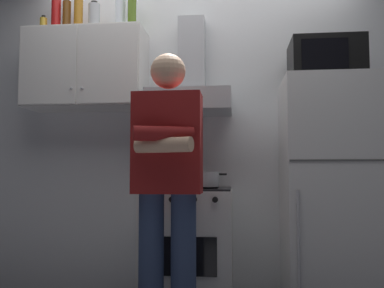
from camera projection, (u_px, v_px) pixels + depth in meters
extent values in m
cube|color=white|center=(200.00, 124.00, 3.31)|extent=(4.80, 0.10, 2.70)
cube|color=white|center=(86.00, 70.00, 3.21)|extent=(0.90, 0.34, 0.60)
cube|color=white|center=(48.00, 65.00, 3.05)|extent=(0.43, 0.01, 0.58)
cube|color=white|center=(108.00, 63.00, 3.01)|extent=(0.43, 0.01, 0.58)
sphere|color=#B2B2B7|center=(71.00, 88.00, 3.01)|extent=(0.02, 0.02, 0.02)
sphere|color=#B2B2B7|center=(82.00, 88.00, 3.00)|extent=(0.02, 0.02, 0.02)
cube|color=white|center=(189.00, 252.00, 2.90)|extent=(0.60, 0.60, 0.85)
cube|color=black|center=(189.00, 189.00, 2.93)|extent=(0.59, 0.59, 0.01)
cube|color=black|center=(183.00, 256.00, 2.60)|extent=(0.42, 0.01, 0.24)
cylinder|color=black|center=(167.00, 187.00, 2.82)|extent=(0.16, 0.16, 0.01)
cylinder|color=black|center=(206.00, 188.00, 2.80)|extent=(0.16, 0.16, 0.01)
cylinder|color=black|center=(173.00, 186.00, 3.06)|extent=(0.16, 0.16, 0.01)
cylinder|color=black|center=(208.00, 187.00, 3.04)|extent=(0.16, 0.16, 0.01)
cylinder|color=black|center=(151.00, 199.00, 2.64)|extent=(0.04, 0.02, 0.04)
cylinder|color=black|center=(172.00, 199.00, 2.62)|extent=(0.04, 0.02, 0.04)
cylinder|color=black|center=(194.00, 200.00, 2.61)|extent=(0.04, 0.02, 0.04)
cylinder|color=black|center=(215.00, 200.00, 2.59)|extent=(0.04, 0.02, 0.04)
cube|color=#B7BABF|center=(190.00, 103.00, 3.05)|extent=(0.60, 0.44, 0.15)
cube|color=#B7BABF|center=(192.00, 57.00, 3.22)|extent=(0.20, 0.16, 0.60)
cube|color=silver|center=(329.00, 198.00, 2.83)|extent=(0.60, 0.60, 1.60)
cube|color=#4C4C4C|center=(339.00, 160.00, 2.54)|extent=(0.59, 0.01, 0.01)
cylinder|color=silver|center=(299.00, 241.00, 2.52)|extent=(0.02, 0.02, 0.60)
cube|color=black|center=(325.00, 61.00, 2.91)|extent=(0.48, 0.36, 0.28)
cube|color=black|center=(325.00, 53.00, 2.73)|extent=(0.30, 0.01, 0.20)
cylinder|color=navy|center=(151.00, 271.00, 2.32)|extent=(0.14, 0.14, 0.85)
cylinder|color=navy|center=(183.00, 272.00, 2.30)|extent=(0.14, 0.14, 0.85)
cube|color=maroon|center=(168.00, 143.00, 2.36)|extent=(0.38, 0.20, 0.56)
cylinder|color=maroon|center=(163.00, 134.00, 2.22)|extent=(0.33, 0.17, 0.08)
cylinder|color=#DBAD89|center=(163.00, 145.00, 2.22)|extent=(0.33, 0.17, 0.08)
sphere|color=#DBAD89|center=(168.00, 71.00, 2.39)|extent=(0.20, 0.20, 0.20)
cylinder|color=#B7BABF|center=(206.00, 179.00, 2.80)|extent=(0.18, 0.18, 0.10)
cylinder|color=black|center=(189.00, 174.00, 2.82)|extent=(0.05, 0.01, 0.01)
cylinder|color=black|center=(223.00, 174.00, 2.79)|extent=(0.05, 0.01, 0.01)
cylinder|color=red|center=(56.00, 15.00, 3.25)|extent=(0.07, 0.07, 0.27)
cylinder|color=#B2B5BA|center=(94.00, 17.00, 3.22)|extent=(0.09, 0.09, 0.21)
cylinder|color=black|center=(94.00, 3.00, 3.23)|extent=(0.05, 0.05, 0.02)
cylinder|color=brown|center=(67.00, 17.00, 3.24)|extent=(0.06, 0.06, 0.23)
cylinder|color=black|center=(67.00, 0.00, 3.24)|extent=(0.03, 0.03, 0.02)
cylinder|color=#B7721E|center=(78.00, 13.00, 3.22)|extent=(0.07, 0.07, 0.27)
cylinder|color=silver|center=(120.00, 12.00, 3.23)|extent=(0.08, 0.08, 0.29)
cylinder|color=#4C6B19|center=(132.00, 13.00, 3.20)|extent=(0.07, 0.07, 0.25)
cylinder|color=gold|center=(43.00, 25.00, 3.24)|extent=(0.05, 0.05, 0.11)
cylinder|color=black|center=(44.00, 17.00, 3.25)|extent=(0.03, 0.03, 0.02)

